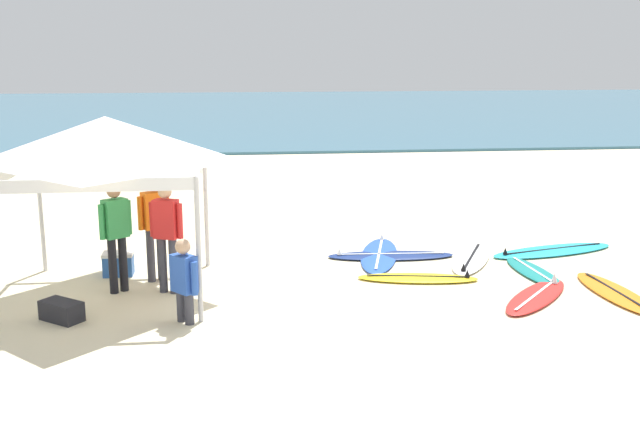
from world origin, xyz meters
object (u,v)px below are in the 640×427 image
(surfboard_orange, at_px, (615,293))
(surfboard_teal, at_px, (534,272))
(surfboard_white, at_px, (471,259))
(gear_bag_near_tent, at_px, (62,311))
(person_green, at_px, (116,230))
(person_orange, at_px, (154,222))
(surfboard_cyan, at_px, (552,250))
(person_blue, at_px, (184,277))
(surfboard_navy, at_px, (390,255))
(cooler_box, at_px, (118,264))
(surfboard_blue, at_px, (379,255))
(surfboard_red, at_px, (536,296))
(person_red, at_px, (167,231))
(canopy_tent, at_px, (106,141))
(surfboard_yellow, at_px, (418,278))

(surfboard_orange, height_order, surfboard_teal, same)
(surfboard_white, relative_size, gear_bag_near_tent, 3.68)
(person_green, distance_m, person_orange, 0.75)
(surfboard_cyan, distance_m, person_blue, 7.23)
(surfboard_orange, bearing_deg, surfboard_navy, 140.67)
(person_green, height_order, gear_bag_near_tent, person_green)
(person_green, bearing_deg, cooler_box, 98.83)
(surfboard_cyan, relative_size, person_orange, 1.55)
(surfboard_blue, xyz_separation_m, person_green, (-4.42, -1.53, 0.95))
(person_green, bearing_deg, person_orange, 44.96)
(surfboard_red, bearing_deg, person_orange, 165.07)
(surfboard_blue, relative_size, person_orange, 1.46)
(surfboard_teal, distance_m, person_red, 6.12)
(surfboard_red, xyz_separation_m, person_orange, (-5.85, 1.56, 0.95))
(surfboard_orange, distance_m, surfboard_blue, 4.11)
(surfboard_red, distance_m, person_green, 6.53)
(canopy_tent, xyz_separation_m, surfboard_white, (6.07, 1.18, -2.35))
(surfboard_navy, bearing_deg, canopy_tent, -161.70)
(surfboard_teal, relative_size, cooler_box, 3.69)
(surfboard_navy, relative_size, cooler_box, 4.65)
(surfboard_yellow, bearing_deg, surfboard_red, -34.94)
(gear_bag_near_tent, bearing_deg, surfboard_blue, 28.50)
(person_red, bearing_deg, surfboard_orange, -7.41)
(surfboard_orange, xyz_separation_m, surfboard_teal, (-0.83, 1.21, 0.00))
(surfboard_navy, bearing_deg, cooler_box, -173.28)
(surfboard_white, height_order, surfboard_navy, same)
(surfboard_orange, xyz_separation_m, surfboard_red, (-1.27, -0.01, 0.00))
(surfboard_blue, distance_m, person_orange, 4.13)
(surfboard_blue, bearing_deg, person_blue, -137.70)
(surfboard_white, height_order, cooler_box, cooler_box)
(surfboard_navy, bearing_deg, person_orange, -167.07)
(surfboard_orange, xyz_separation_m, gear_bag_near_tent, (-8.26, -0.18, 0.10))
(surfboard_blue, distance_m, cooler_box, 4.61)
(surfboard_blue, bearing_deg, person_red, -155.57)
(person_orange, bearing_deg, cooler_box, 150.48)
(surfboard_teal, distance_m, surfboard_yellow, 2.02)
(surfboard_red, height_order, person_red, person_red)
(person_red, relative_size, cooler_box, 3.42)
(cooler_box, bearing_deg, surfboard_red, -16.56)
(surfboard_cyan, bearing_deg, surfboard_teal, -124.42)
(canopy_tent, bearing_deg, surfboard_teal, 2.22)
(surfboard_yellow, distance_m, person_blue, 4.04)
(surfboard_teal, relative_size, person_green, 1.08)
(surfboard_red, bearing_deg, cooler_box, 163.44)
(cooler_box, bearing_deg, person_blue, -62.17)
(canopy_tent, relative_size, cooler_box, 5.75)
(surfboard_teal, distance_m, surfboard_navy, 2.55)
(surfboard_teal, relative_size, person_red, 1.08)
(person_green, bearing_deg, person_red, -9.23)
(surfboard_orange, relative_size, person_red, 1.26)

